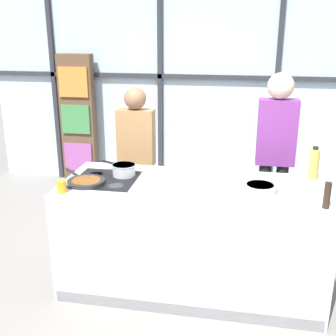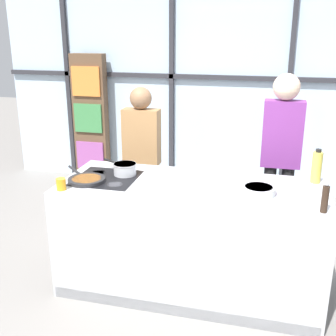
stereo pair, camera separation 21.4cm
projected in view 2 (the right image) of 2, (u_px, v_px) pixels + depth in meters
name	position (u px, v px, depth m)	size (l,w,h in m)	color
ground_plane	(190.00, 285.00, 3.71)	(18.00, 18.00, 0.00)	gray
back_window_wall	(229.00, 88.00, 5.58)	(6.40, 0.10, 2.80)	silver
bookshelf	(91.00, 119.00, 6.01)	(0.48, 0.19, 1.83)	brown
demo_island	(190.00, 237.00, 3.56)	(2.16, 0.89, 0.94)	#B7BABF
spectator_far_left	(142.00, 152.00, 4.39)	(0.38, 0.22, 1.60)	black
spectator_center_left	(281.00, 150.00, 4.03)	(0.37, 0.25, 1.77)	black
frying_pan	(86.00, 179.00, 3.50)	(0.46, 0.44, 0.03)	#232326
saucepan	(125.00, 169.00, 3.66)	(0.35, 0.24, 0.10)	silver
white_plate	(261.00, 184.00, 3.43)	(0.25, 0.25, 0.01)	white
mixing_bowl	(259.00, 190.00, 3.23)	(0.26, 0.26, 0.06)	silver
oil_bottle	(317.00, 167.00, 3.44)	(0.08, 0.08, 0.29)	#E0CC4C
pepper_grinder	(325.00, 199.00, 2.89)	(0.05, 0.05, 0.22)	#332319
juice_glass_near	(61.00, 184.00, 3.31)	(0.08, 0.08, 0.09)	orange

